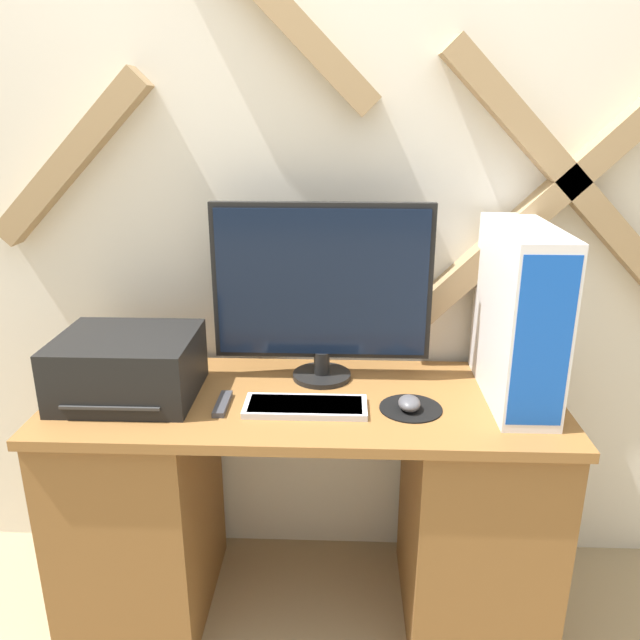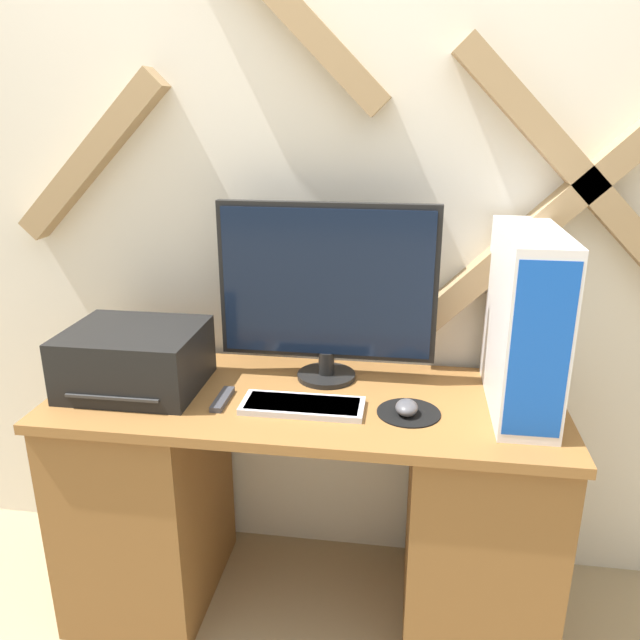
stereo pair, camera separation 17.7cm
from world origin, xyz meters
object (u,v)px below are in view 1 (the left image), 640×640
(computer_tower, at_px, (519,315))
(remote_control, at_px, (223,404))
(mouse, at_px, (409,403))
(printer, at_px, (128,366))
(keyboard, at_px, (305,406))
(monitor, at_px, (322,287))

(computer_tower, xyz_separation_m, remote_control, (-0.85, -0.11, -0.25))
(mouse, relative_size, printer, 0.20)
(computer_tower, bearing_deg, mouse, -159.69)
(mouse, height_order, computer_tower, computer_tower)
(mouse, distance_m, printer, 0.83)
(computer_tower, height_order, remote_control, computer_tower)
(keyboard, xyz_separation_m, computer_tower, (0.61, 0.12, 0.24))
(keyboard, height_order, computer_tower, computer_tower)
(monitor, distance_m, mouse, 0.44)
(printer, bearing_deg, monitor, 15.07)
(remote_control, bearing_deg, printer, 167.81)
(remote_control, bearing_deg, monitor, 37.68)
(keyboard, bearing_deg, mouse, 0.55)
(computer_tower, bearing_deg, keyboard, -168.96)
(monitor, bearing_deg, mouse, -40.93)
(keyboard, relative_size, remote_control, 2.38)
(mouse, bearing_deg, remote_control, 179.23)
(printer, xyz_separation_m, remote_control, (0.29, -0.06, -0.09))
(monitor, bearing_deg, printer, -164.93)
(monitor, height_order, printer, monitor)
(mouse, bearing_deg, computer_tower, 20.31)
(mouse, xyz_separation_m, remote_control, (-0.53, 0.01, -0.02))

